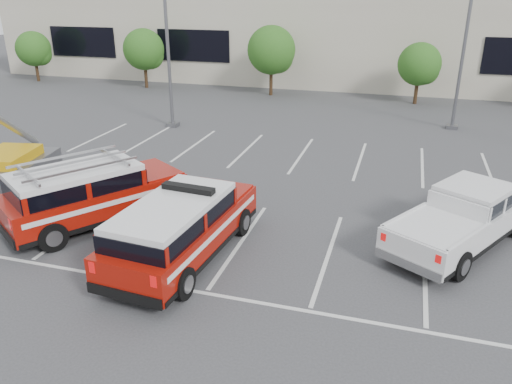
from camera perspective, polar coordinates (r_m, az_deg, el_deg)
ground at (r=15.38m, az=-1.77°, el=-5.82°), size 120.00×120.00×0.00m
stall_markings at (r=19.30m, az=2.44°, el=0.27°), size 23.00×15.00×0.01m
convention_building at (r=44.97m, az=12.03°, el=18.71°), size 60.00×16.99×13.20m
tree_far_left at (r=45.78m, az=-23.94°, el=14.61°), size 2.77×2.77×3.99m
tree_left at (r=40.10m, az=-12.55°, el=15.47°), size 3.07×3.07×4.42m
tree_mid_left at (r=36.34m, az=1.93°, el=15.72°), size 3.37×3.37×4.85m
tree_mid_right at (r=35.21m, az=18.30°, el=13.55°), size 2.77×2.77×3.99m
light_pole_left at (r=27.82m, az=-10.17°, el=17.79°), size 0.90×0.60×10.24m
light_pole_mid at (r=29.03m, az=22.93°, el=16.64°), size 0.90×0.60×10.24m
fire_chief_suv at (r=14.34m, az=-8.45°, el=-4.51°), size 2.60×6.03×2.07m
white_pickup at (r=16.24m, az=22.57°, el=-3.24°), size 4.74×6.07×1.80m
ladder_suv at (r=17.14m, az=-18.24°, el=-0.62°), size 5.02×5.99×2.25m
utility_rig at (r=21.30m, az=-26.62°, el=1.93°), size 3.52×4.40×3.42m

